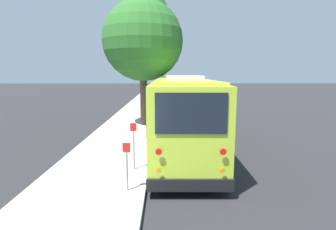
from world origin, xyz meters
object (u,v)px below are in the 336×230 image
object	(u,v)px
sign_post_far	(134,146)
shuttle_bus	(181,109)
parked_sedan_blue	(167,98)
parked_sedan_silver	(168,94)
street_tree	(143,35)
parked_sedan_gray	(170,104)
sign_post_near	(127,166)

from	to	relation	value
sign_post_far	shuttle_bus	bearing A→B (deg)	-29.30
parked_sedan_blue	parked_sedan_silver	distance (m)	6.62
street_tree	sign_post_far	size ratio (longest dim) A/B	5.25
parked_sedan_gray	parked_sedan_silver	xyz separation A→B (m)	(12.28, 0.04, 0.02)
shuttle_bus	parked_sedan_silver	xyz separation A→B (m)	(25.05, 0.26, -1.23)
parked_sedan_silver	parked_sedan_blue	bearing A→B (deg)	177.38
parked_sedan_gray	sign_post_near	distance (m)	17.92
shuttle_bus	sign_post_near	xyz separation A→B (m)	(-5.07, 1.88, -0.95)
sign_post_near	sign_post_far	size ratio (longest dim) A/B	0.86
street_tree	sign_post_near	size ratio (longest dim) A/B	6.13
sign_post_far	parked_sedan_blue	bearing A→B (deg)	-3.66
shuttle_bus	parked_sedan_blue	size ratio (longest dim) A/B	2.34
parked_sedan_gray	sign_post_far	distance (m)	16.21
shuttle_bus	parked_sedan_silver	distance (m)	25.08
parked_sedan_blue	sign_post_far	world-z (taller)	sign_post_far
parked_sedan_gray	sign_post_near	bearing A→B (deg)	174.53
parked_sedan_silver	street_tree	distance (m)	20.84
parked_sedan_blue	street_tree	world-z (taller)	street_tree
sign_post_near	parked_sedan_gray	bearing A→B (deg)	-5.32
sign_post_near	sign_post_far	world-z (taller)	sign_post_far
sign_post_near	parked_sedan_silver	bearing A→B (deg)	-3.08
parked_sedan_blue	street_tree	bearing A→B (deg)	177.37
parked_sedan_gray	parked_sedan_blue	size ratio (longest dim) A/B	0.89
parked_sedan_gray	sign_post_near	xyz separation A→B (m)	(-17.84, 1.66, 0.30)
shuttle_bus	parked_sedan_silver	world-z (taller)	shuttle_bus
parked_sedan_gray	parked_sedan_silver	size ratio (longest dim) A/B	0.98
parked_sedan_gray	parked_sedan_silver	bearing A→B (deg)	0.04
parked_sedan_blue	sign_post_near	bearing A→B (deg)	-178.95
parked_sedan_gray	parked_sedan_silver	distance (m)	12.28
shuttle_bus	parked_sedan_silver	size ratio (longest dim) A/B	2.58
street_tree	sign_post_near	world-z (taller)	street_tree
shuttle_bus	sign_post_far	xyz separation A→B (m)	(-3.35, 1.88, -0.83)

